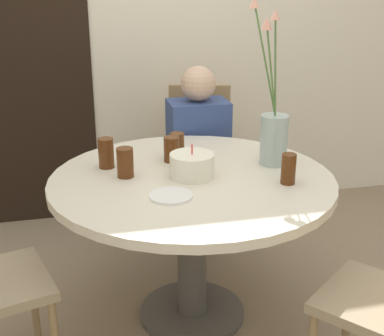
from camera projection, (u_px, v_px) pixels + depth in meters
name	position (u px, v px, depth m)	size (l,w,h in m)	color
ground_plane	(192.00, 314.00, 2.60)	(16.00, 16.00, 0.00)	#89755B
wall_back	(144.00, 17.00, 3.35)	(8.00, 0.05, 2.60)	beige
doorway_panel	(16.00, 67.00, 3.25)	(0.90, 0.01, 2.05)	black
dining_table	(192.00, 204.00, 2.40)	(1.26, 1.26, 0.72)	beige
chair_far_back	(199.00, 152.00, 3.32)	(0.49, 0.49, 0.92)	#9E896B
birthday_cake	(191.00, 165.00, 2.34)	(0.20, 0.20, 0.15)	white
flower_vase	(273.00, 130.00, 2.46)	(0.18, 0.16, 0.75)	#9EB2AD
side_plate	(171.00, 196.00, 2.14)	(0.18, 0.18, 0.01)	white
drink_glass_0	(288.00, 169.00, 2.26)	(0.06, 0.06, 0.13)	#51280F
drink_glass_1	(177.00, 144.00, 2.63)	(0.07, 0.07, 0.11)	#51280F
drink_glass_2	(106.00, 153.00, 2.44)	(0.07, 0.07, 0.14)	#51280F
drink_glass_3	(125.00, 163.00, 2.33)	(0.07, 0.07, 0.13)	#51280F
drink_glass_4	(172.00, 149.00, 2.53)	(0.07, 0.07, 0.12)	#51280F
person_boy	(198.00, 162.00, 3.17)	(0.34, 0.24, 1.08)	#383333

